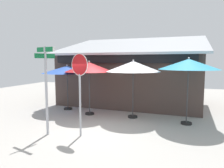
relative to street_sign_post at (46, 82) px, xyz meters
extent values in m
cube|color=#ADA8A0|center=(1.57, 1.35, -1.93)|extent=(28.00, 28.00, 0.10)
cube|color=#473833|center=(1.33, 6.68, -0.34)|extent=(7.99, 4.94, 3.08)
cube|color=#B7BABF|center=(1.33, 6.53, 1.71)|extent=(8.49, 5.53, 1.36)
cube|color=black|center=(1.33, 4.16, 0.84)|extent=(7.39, 0.16, 0.44)
cylinder|color=#A8AAB2|center=(0.00, 0.00, -0.33)|extent=(0.09, 0.09, 3.09)
cube|color=#116B38|center=(0.00, 0.00, 1.11)|extent=(0.82, 0.22, 0.16)
cube|color=#116B38|center=(0.00, 0.00, 0.89)|extent=(0.22, 0.82, 0.16)
cube|color=white|center=(0.43, -0.10, 1.11)|extent=(0.07, 0.05, 0.16)
cylinder|color=#A8AAB2|center=(1.17, 0.27, -0.80)|extent=(0.07, 0.07, 2.16)
cylinder|color=white|center=(1.17, 0.27, 0.60)|extent=(0.73, 0.22, 0.75)
cylinder|color=red|center=(1.17, 0.27, 0.60)|extent=(0.68, 0.22, 0.70)
cylinder|color=black|center=(-1.43, 3.57, -1.84)|extent=(0.44, 0.44, 0.08)
cylinder|color=#333335|center=(-1.43, 3.57, -0.87)|extent=(0.05, 0.05, 2.02)
cone|color=#2D56B7|center=(-1.43, 3.57, 0.28)|extent=(2.62, 2.62, 0.38)
sphere|color=silver|center=(-1.43, 3.57, 0.50)|extent=(0.08, 0.08, 0.08)
cylinder|color=black|center=(0.16, 3.01, -1.84)|extent=(0.44, 0.44, 0.08)
cylinder|color=#333335|center=(0.16, 3.01, -0.81)|extent=(0.05, 0.05, 2.14)
cone|color=#B21E23|center=(0.16, 3.01, 0.44)|extent=(2.32, 2.32, 0.46)
sphere|color=silver|center=(0.16, 3.01, 0.70)|extent=(0.08, 0.08, 0.08)
cylinder|color=black|center=(2.27, 3.21, -1.84)|extent=(0.44, 0.44, 0.08)
cylinder|color=#333335|center=(2.27, 3.21, -0.79)|extent=(0.05, 0.05, 2.18)
cone|color=white|center=(2.27, 3.21, 0.48)|extent=(2.47, 2.47, 0.47)
sphere|color=silver|center=(2.27, 3.21, 0.75)|extent=(0.08, 0.08, 0.08)
cylinder|color=black|center=(4.62, 2.98, -1.84)|extent=(0.44, 0.44, 0.08)
cylinder|color=#333335|center=(4.62, 2.98, -0.72)|extent=(0.05, 0.05, 2.31)
cone|color=#2D99BC|center=(4.62, 2.98, 0.60)|extent=(2.40, 2.40, 0.42)
sphere|color=silver|center=(4.62, 2.98, 0.84)|extent=(0.08, 0.08, 0.08)
camera|label=1|loc=(4.63, -5.89, 0.72)|focal=33.14mm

